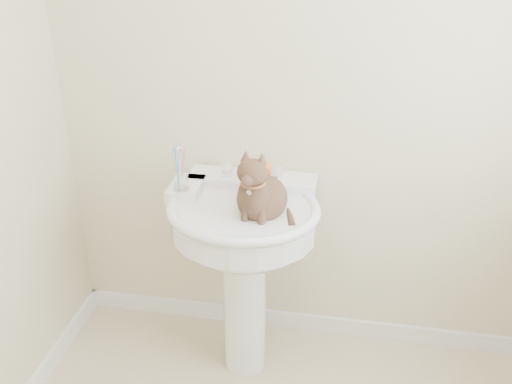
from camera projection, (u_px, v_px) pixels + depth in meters
The scene contains 7 objects.
wall_back at pixel (309, 88), 2.31m from camera, with size 2.20×0.00×2.50m, color beige, non-canonical shape.
baseboard_back at pixel (299, 321), 2.86m from camera, with size 2.20×0.02×0.09m, color white.
pedestal_sink at pixel (243, 238), 2.35m from camera, with size 0.64×0.62×0.88m.
faucet at pixel (251, 171), 2.38m from camera, with size 0.28×0.12×0.14m.
soap_bar at pixel (262, 169), 2.47m from camera, with size 0.09×0.06×0.03m, color orange.
toothbrush_cup at pixel (181, 179), 2.30m from camera, with size 0.07×0.07×0.18m.
cat at pixel (260, 195), 2.20m from camera, with size 0.22×0.28×0.40m.
Camera 1 is at (0.18, -1.15, 1.94)m, focal length 40.00 mm.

